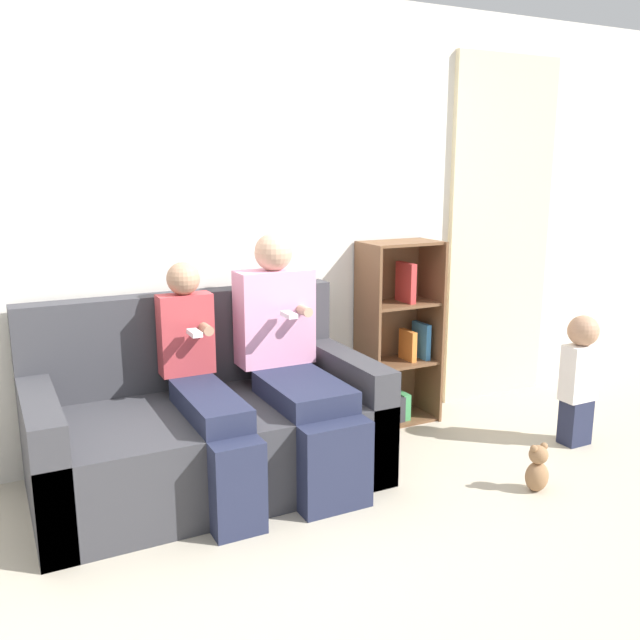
% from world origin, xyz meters
% --- Properties ---
extents(ground_plane, '(14.00, 14.00, 0.00)m').
position_xyz_m(ground_plane, '(0.00, 0.00, 0.00)').
color(ground_plane, '#B2A893').
extents(back_wall, '(10.00, 0.06, 2.55)m').
position_xyz_m(back_wall, '(0.00, 1.04, 1.27)').
color(back_wall, silver).
rests_on(back_wall, ground_plane).
extents(curtain_panel, '(0.84, 0.04, 2.31)m').
position_xyz_m(curtain_panel, '(2.11, 0.99, 1.15)').
color(curtain_panel, beige).
rests_on(curtain_panel, ground_plane).
extents(couch, '(1.70, 0.91, 0.94)m').
position_xyz_m(couch, '(-0.14, 0.55, 0.29)').
color(couch, '#38383D').
rests_on(couch, ground_plane).
extents(adult_seated, '(0.41, 0.87, 1.25)m').
position_xyz_m(adult_seated, '(0.31, 0.47, 0.64)').
color(adult_seated, '#232842').
rests_on(adult_seated, ground_plane).
extents(child_seated, '(0.28, 0.89, 1.13)m').
position_xyz_m(child_seated, '(-0.17, 0.43, 0.56)').
color(child_seated, '#232842').
rests_on(child_seated, ground_plane).
extents(toddler_standing, '(0.20, 0.18, 0.77)m').
position_xyz_m(toddler_standing, '(1.94, 0.06, 0.42)').
color(toddler_standing, '#232842').
rests_on(toddler_standing, ground_plane).
extents(bookshelf, '(0.49, 0.30, 1.15)m').
position_xyz_m(bookshelf, '(1.22, 0.88, 0.53)').
color(bookshelf, brown).
rests_on(bookshelf, ground_plane).
extents(teddy_bear, '(0.13, 0.10, 0.25)m').
position_xyz_m(teddy_bear, '(1.30, -0.29, 0.12)').
color(teddy_bear, '#936B47').
rests_on(teddy_bear, ground_plane).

